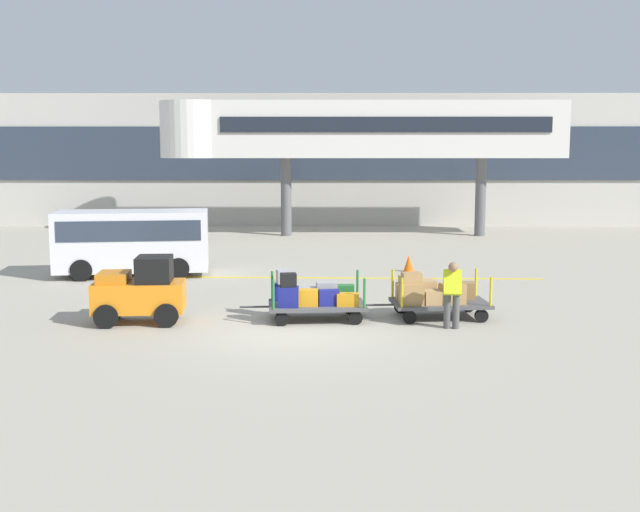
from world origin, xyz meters
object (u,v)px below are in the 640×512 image
Objects in this scene: baggage_cart_middle at (433,295)px; baggage_handler at (452,292)px; baggage_tug at (141,291)px; shuttle_van at (133,238)px; safety_cone_near at (409,263)px; baggage_cart_lead at (313,298)px.

baggage_cart_middle is 1.28m from baggage_handler.
shuttle_van reaches higher than baggage_tug.
baggage_cart_middle is 10.91m from shuttle_van.
baggage_cart_middle is 0.61× the size of shuttle_van.
baggage_handler is at bearing -89.39° from safety_cone_near.
safety_cone_near is at bearing 5.73° from shuttle_van.
baggage_tug is 0.72× the size of baggage_cart_lead.
baggage_tug is 4.08m from baggage_cart_lead.
baggage_tug is at bearing -174.99° from baggage_cart_middle.
baggage_cart_middle is (2.92, 0.25, 0.01)m from baggage_cart_lead.
baggage_cart_lead is at bearing -175.01° from baggage_cart_middle.
safety_cone_near is (-0.09, 8.48, -0.59)m from baggage_handler.
shuttle_van is 9.10m from safety_cone_near.
safety_cone_near is at bearing 47.79° from baggage_tug.
baggage_handler is 2.84× the size of safety_cone_near.
baggage_cart_lead is 2.93m from baggage_cart_middle.
shuttle_van reaches higher than baggage_handler.
shuttle_van is 9.11× the size of safety_cone_near.
baggage_handler is at bearing -16.88° from baggage_cart_lead.
baggage_tug is 0.72× the size of baggage_cart_middle.
baggage_cart_middle is at bearing 101.88° from baggage_handler.
shuttle_van is at bearing 104.97° from baggage_tug.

